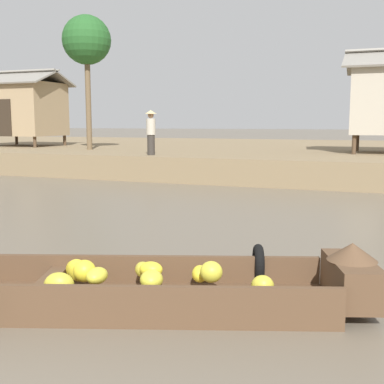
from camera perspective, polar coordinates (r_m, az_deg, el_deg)
ground_plane at (r=10.89m, az=6.81°, el=-3.25°), size 300.00×300.00×0.00m
riverbank_strip at (r=25.96m, az=15.23°, el=4.06°), size 160.00×20.00×0.91m
banana_boat at (r=5.83m, az=-7.07°, el=-10.70°), size 5.49×2.86×0.78m
stilt_house_left at (r=27.22m, az=-18.82°, el=9.13°), size 4.26×3.32×3.84m
palm_tree_near at (r=23.01m, az=-12.04°, el=16.59°), size 2.12×2.12×5.83m
vendor_person at (r=18.54m, az=-4.75°, el=7.12°), size 0.44×0.44×1.66m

